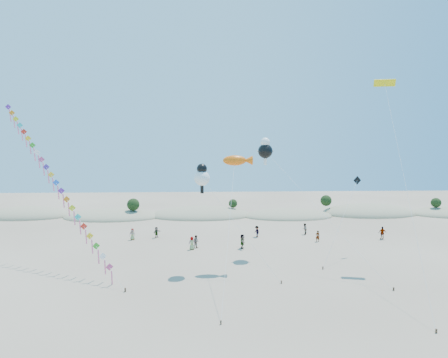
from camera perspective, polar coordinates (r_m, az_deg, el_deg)
ground at (r=26.79m, az=-5.43°, el=-24.30°), size 160.00×160.00×0.00m
dune_ridge at (r=69.64m, az=-2.69°, el=-5.53°), size 145.30×11.49×5.57m
kite_train at (r=45.45m, az=-24.78°, el=0.40°), size 18.66×16.91×18.78m
fish_kite at (r=39.95m, az=2.13°, el=2.81°), size 3.92×14.01×12.06m
cartoon_kite_low at (r=38.88m, az=-3.37°, el=0.44°), size 8.43×5.36×11.24m
cartoon_kite_high at (r=44.90m, az=6.33°, el=4.49°), size 10.99×13.21×14.02m
parafoil_kite at (r=45.53m, az=23.37°, el=12.82°), size 4.68×17.13×20.36m
dark_kite at (r=46.38m, az=18.63°, el=-2.96°), size 6.50×6.39×9.41m
beachgoers at (r=51.32m, az=2.63°, el=-8.65°), size 35.71×8.37×1.84m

